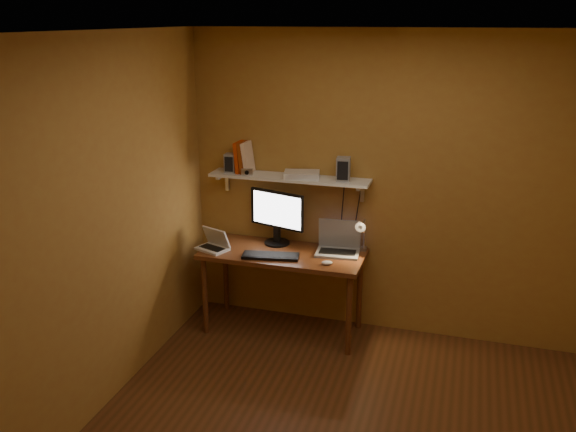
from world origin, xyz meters
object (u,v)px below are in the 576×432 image
(monitor, at_px, (277,215))
(speaker_right, at_px, (343,169))
(desk, at_px, (283,261))
(router, at_px, (302,174))
(keyboard, at_px, (271,256))
(mouse, at_px, (327,263))
(wall_shelf, at_px, (289,178))
(laptop, at_px, (338,244))
(shelf_camera, at_px, (247,172))
(speaker_left, at_px, (231,163))
(netbook, at_px, (214,243))
(desk_lamp, at_px, (362,232))

(monitor, height_order, speaker_right, speaker_right)
(desk, distance_m, router, 0.77)
(keyboard, relative_size, mouse, 5.16)
(monitor, relative_size, router, 1.75)
(speaker_right, bearing_deg, keyboard, -154.81)
(wall_shelf, height_order, keyboard, wall_shelf)
(monitor, bearing_deg, laptop, 11.88)
(wall_shelf, bearing_deg, router, -1.53)
(router, bearing_deg, monitor, -177.18)
(shelf_camera, xyz_separation_m, router, (0.47, 0.08, -0.00))
(wall_shelf, height_order, speaker_left, speaker_left)
(mouse, relative_size, speaker_right, 0.46)
(desk, distance_m, wall_shelf, 0.72)
(wall_shelf, relative_size, netbook, 4.46)
(desk, xyz_separation_m, laptop, (0.46, 0.14, 0.16))
(keyboard, height_order, desk_lamp, desk_lamp)
(speaker_left, bearing_deg, laptop, -4.65)
(laptop, height_order, mouse, laptop)
(router, bearing_deg, speaker_left, -178.77)
(monitor, distance_m, shelf_camera, 0.46)
(wall_shelf, height_order, mouse, wall_shelf)
(desk, height_order, keyboard, keyboard)
(mouse, distance_m, speaker_right, 0.79)
(speaker_left, bearing_deg, monitor, -2.11)
(keyboard, height_order, speaker_right, speaker_right)
(mouse, bearing_deg, desk, 145.52)
(laptop, distance_m, desk_lamp, 0.24)
(desk_lamp, relative_size, speaker_left, 2.25)
(laptop, height_order, shelf_camera, shelf_camera)
(wall_shelf, xyz_separation_m, desk_lamp, (0.66, -0.07, -0.40))
(speaker_right, bearing_deg, desk, -165.60)
(monitor, relative_size, desk_lamp, 1.39)
(keyboard, height_order, shelf_camera, shelf_camera)
(laptop, bearing_deg, netbook, -171.69)
(monitor, relative_size, mouse, 5.69)
(keyboard, height_order, router, router)
(desk, relative_size, mouse, 15.26)
(desk, bearing_deg, speaker_right, 20.61)
(shelf_camera, bearing_deg, router, 9.21)
(monitor, relative_size, netbook, 1.66)
(laptop, bearing_deg, desk_lamp, -9.04)
(desk_lamp, height_order, speaker_left, speaker_left)
(router, bearing_deg, keyboard, -117.11)
(monitor, xyz_separation_m, desk_lamp, (0.77, -0.05, -0.06))
(router, bearing_deg, wall_shelf, 178.47)
(netbook, relative_size, speaker_left, 1.88)
(keyboard, xyz_separation_m, mouse, (0.49, -0.02, 0.00))
(monitor, bearing_deg, desk, -42.74)
(keyboard, height_order, mouse, mouse)
(keyboard, bearing_deg, router, 52.55)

